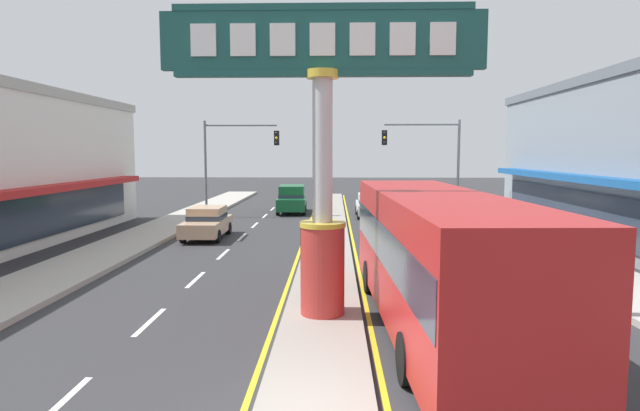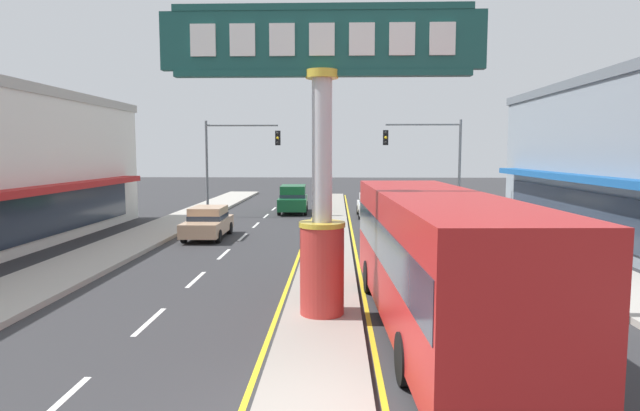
{
  "view_description": "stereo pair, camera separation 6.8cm",
  "coord_description": "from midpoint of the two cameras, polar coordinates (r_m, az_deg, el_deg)",
  "views": [
    {
      "loc": [
        0.3,
        -7.99,
        4.22
      ],
      "look_at": [
        -0.14,
        8.04,
        2.6
      ],
      "focal_mm": 29.92,
      "sensor_mm": 36.0,
      "label": 1
    },
    {
      "loc": [
        0.36,
        -7.99,
        4.22
      ],
      "look_at": [
        -0.14,
        8.04,
        2.6
      ],
      "focal_mm": 29.92,
      "sensor_mm": 36.0,
      "label": 2
    }
  ],
  "objects": [
    {
      "name": "district_sign",
      "position": [
        13.16,
        0.12,
        6.42
      ],
      "size": [
        7.84,
        1.17,
        7.6
      ],
      "color": "#B7332D",
      "rests_on": "median_strip"
    },
    {
      "name": "median_strip",
      "position": [
        26.32,
        0.82,
        -3.31
      ],
      "size": [
        2.0,
        52.0,
        0.14
      ],
      "primitive_type": "cube",
      "color": "gray",
      "rests_on": "ground"
    },
    {
      "name": "sedan_mid_left_lane",
      "position": [
        26.69,
        -12.07,
        -1.75
      ],
      "size": [
        1.86,
        4.31,
        1.53
      ],
      "color": "tan",
      "rests_on": "ground"
    },
    {
      "name": "traffic_light_right_side",
      "position": [
        33.87,
        11.65,
        5.69
      ],
      "size": [
        4.86,
        0.46,
        6.2
      ],
      "color": "slate",
      "rests_on": "ground"
    },
    {
      "name": "suv_near_left_lane",
      "position": [
        36.95,
        -3.08,
        0.73
      ],
      "size": [
        2.1,
        4.67,
        1.9
      ],
      "color": "#14562D",
      "rests_on": "ground"
    },
    {
      "name": "lane_markings",
      "position": [
        25.0,
        0.78,
        -3.94
      ],
      "size": [
        8.74,
        52.0,
        0.01
      ],
      "color": "silver",
      "rests_on": "ground"
    },
    {
      "name": "sidewalk_right",
      "position": [
        25.86,
        21.28,
        -3.82
      ],
      "size": [
        2.9,
        60.0,
        0.18
      ],
      "primitive_type": "cube",
      "color": "#ADA89E",
      "rests_on": "ground"
    },
    {
      "name": "sedan_near_right_lane",
      "position": [
        34.67,
        5.38,
        0.06
      ],
      "size": [
        1.84,
        4.3,
        1.53
      ],
      "color": "silver",
      "rests_on": "ground"
    },
    {
      "name": "traffic_light_left_side",
      "position": [
        34.68,
        -9.4,
        5.73
      ],
      "size": [
        4.86,
        0.46,
        6.2
      ],
      "color": "slate",
      "rests_on": "ground"
    },
    {
      "name": "street_bench",
      "position": [
        19.42,
        26.41,
        -5.44
      ],
      "size": [
        0.48,
        1.6,
        0.88
      ],
      "color": "#232328",
      "rests_on": "sidewalk_right"
    },
    {
      "name": "bus_far_right_lane",
      "position": [
        12.79,
        12.01,
        -4.96
      ],
      "size": [
        2.99,
        11.3,
        3.26
      ],
      "color": "#B21E1E",
      "rests_on": "ground"
    },
    {
      "name": "sidewalk_left",
      "position": [
        26.09,
        -19.58,
        -3.68
      ],
      "size": [
        2.9,
        60.0,
        0.18
      ],
      "primitive_type": "cube",
      "color": "#ADA89E",
      "rests_on": "ground"
    }
  ]
}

